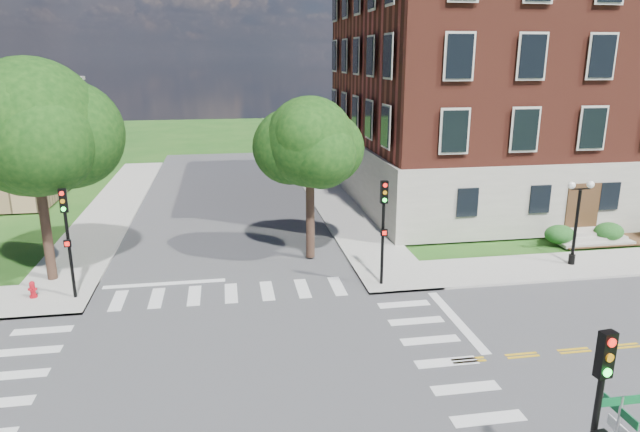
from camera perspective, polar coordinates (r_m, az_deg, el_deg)
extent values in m
plane|color=#1D4F16|center=(19.38, -8.48, -16.09)|extent=(160.00, 160.00, 0.00)
cube|color=#3D3D3F|center=(19.38, -8.48, -16.08)|extent=(90.00, 12.00, 0.01)
cube|color=#3D3D3F|center=(19.38, -8.48, -16.07)|extent=(12.00, 90.00, 0.01)
cube|color=#9E9B93|center=(41.50, 1.48, 1.66)|extent=(3.50, 34.00, 0.12)
cube|color=#9E9B93|center=(41.50, -20.03, 0.70)|extent=(3.50, 34.00, 0.12)
cube|color=silver|center=(23.69, 13.47, -10.14)|extent=(0.40, 5.50, 0.00)
cube|color=#9A9688|center=(46.06, 22.08, 4.67)|extent=(30.00, 20.00, 4.20)
cube|color=maroon|center=(45.36, 23.15, 14.62)|extent=(29.55, 19.70, 11.80)
cube|color=#472D19|center=(35.77, 24.77, 0.79)|extent=(2.00, 0.10, 2.80)
cylinder|color=#312218|center=(28.95, -25.60, -1.97)|extent=(0.44, 0.44, 4.01)
sphere|color=black|center=(27.97, -26.83, 7.91)|extent=(6.06, 6.06, 6.06)
cylinder|color=#312218|center=(29.05, -0.98, -0.61)|extent=(0.44, 0.44, 3.73)
sphere|color=black|center=(28.17, -1.02, 7.42)|extent=(4.47, 4.47, 4.47)
cube|color=black|center=(13.03, 26.65, -12.28)|extent=(0.35, 0.26, 1.00)
cylinder|color=red|center=(12.79, 27.17, -11.21)|extent=(0.19, 0.07, 0.18)
cylinder|color=orange|center=(12.94, 26.99, -12.52)|extent=(0.19, 0.07, 0.18)
cylinder|color=#19E533|center=(13.09, 26.80, -13.81)|extent=(0.19, 0.07, 0.18)
cylinder|color=black|center=(25.73, 6.27, -2.81)|extent=(0.14, 0.14, 3.80)
cube|color=black|center=(25.07, 6.43, 2.40)|extent=(0.32, 0.22, 1.00)
cylinder|color=red|center=(24.87, 6.54, 3.07)|extent=(0.18, 0.05, 0.18)
cylinder|color=orange|center=(24.95, 6.51, 2.33)|extent=(0.18, 0.05, 0.18)
cylinder|color=#19E533|center=(25.03, 6.49, 1.59)|extent=(0.18, 0.05, 0.18)
cube|color=black|center=(25.38, 6.42, -1.65)|extent=(0.30, 0.12, 0.30)
cylinder|color=black|center=(26.35, -23.70, -3.64)|extent=(0.14, 0.14, 3.80)
cube|color=black|center=(25.71, -24.29, 1.42)|extent=(0.36, 0.28, 1.00)
cylinder|color=red|center=(25.52, -24.44, 2.06)|extent=(0.19, 0.09, 0.18)
cylinder|color=orange|center=(25.59, -24.36, 1.35)|extent=(0.19, 0.09, 0.18)
cylinder|color=#19E533|center=(25.67, -24.27, 0.63)|extent=(0.19, 0.09, 0.18)
cube|color=black|center=(26.01, -23.94, -2.52)|extent=(0.32, 0.18, 0.30)
cylinder|color=black|center=(31.17, 23.86, -3.97)|extent=(0.32, 0.32, 0.50)
cylinder|color=black|center=(30.69, 24.20, -1.06)|extent=(0.16, 0.16, 3.80)
cube|color=black|center=(30.23, 24.61, 2.48)|extent=(1.00, 0.06, 0.06)
sphere|color=white|center=(29.91, 23.86, 2.83)|extent=(0.36, 0.36, 0.36)
sphere|color=white|center=(30.47, 25.44, 2.86)|extent=(0.36, 0.36, 0.36)
cube|color=#0B5C2C|center=(14.23, 27.95, -16.01)|extent=(1.10, 0.03, 0.20)
cube|color=#0B5C2C|center=(14.35, 27.82, -16.86)|extent=(0.03, 1.10, 0.20)
cube|color=silver|center=(14.61, 27.75, -18.32)|extent=(0.03, 0.75, 0.25)
cylinder|color=#A50C17|center=(27.70, -26.72, -7.19)|extent=(0.32, 0.32, 0.10)
cylinder|color=#A50C17|center=(27.61, -26.78, -6.71)|extent=(0.22, 0.22, 0.60)
sphere|color=#A50C17|center=(27.49, -26.87, -6.07)|extent=(0.24, 0.24, 0.24)
cylinder|color=#A50C17|center=(27.58, -26.80, -6.55)|extent=(0.35, 0.12, 0.12)
cylinder|color=#A50C17|center=(27.58, -26.80, -6.55)|extent=(0.12, 0.35, 0.12)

